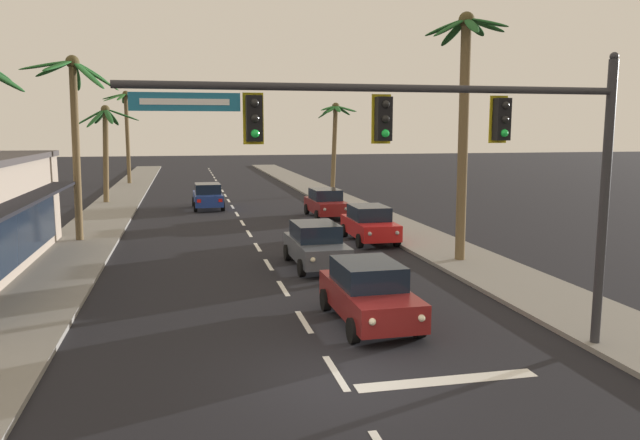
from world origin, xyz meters
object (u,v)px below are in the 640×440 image
(sedan_parked_nearest_kerb, at_px, (326,203))
(palm_left_third, at_px, (105,135))
(palm_right_second, at_px, (464,99))
(sedan_third_in_queue, at_px, (316,245))
(palm_right_farthest, at_px, (335,128))
(palm_left_second, at_px, (74,108))
(sedan_lead_at_stop_bar, at_px, (369,292))
(traffic_signal_mast, at_px, (458,142))
(palm_left_farthest, at_px, (126,118))
(sedan_parked_mid_kerb, at_px, (369,224))
(sedan_oncoming_far, at_px, (208,196))

(sedan_parked_nearest_kerb, height_order, palm_left_third, palm_left_third)
(palm_left_third, relative_size, palm_right_second, 0.72)
(sedan_third_in_queue, relative_size, sedan_parked_nearest_kerb, 1.00)
(palm_right_farthest, bearing_deg, palm_left_second, -132.71)
(sedan_lead_at_stop_bar, relative_size, palm_right_second, 0.47)
(traffic_signal_mast, distance_m, palm_left_farthest, 49.12)
(palm_left_third, bearing_deg, sedan_third_in_queue, -65.81)
(sedan_parked_nearest_kerb, xyz_separation_m, palm_right_second, (2.33, -13.44, 5.50))
(traffic_signal_mast, xyz_separation_m, sedan_parked_nearest_kerb, (2.31, 23.01, -4.12))
(sedan_parked_nearest_kerb, xyz_separation_m, palm_left_third, (-13.46, 9.61, 3.91))
(sedan_parked_nearest_kerb, relative_size, palm_left_second, 0.53)
(sedan_parked_mid_kerb, relative_size, palm_left_second, 0.53)
(traffic_signal_mast, height_order, palm_left_third, traffic_signal_mast)
(sedan_oncoming_far, xyz_separation_m, palm_left_farthest, (-6.56, 19.43, 5.33))
(palm_left_third, distance_m, palm_left_farthest, 15.30)
(sedan_third_in_queue, relative_size, sedan_parked_mid_kerb, 1.00)
(sedan_lead_at_stop_bar, bearing_deg, sedan_parked_nearest_kerb, 80.39)
(palm_left_second, relative_size, palm_left_third, 1.24)
(sedan_third_in_queue, height_order, palm_right_farthest, palm_right_farthest)
(palm_right_second, bearing_deg, sedan_third_in_queue, 174.59)
(sedan_lead_at_stop_bar, bearing_deg, palm_left_farthest, 102.49)
(traffic_signal_mast, distance_m, sedan_lead_at_stop_bar, 5.24)
(traffic_signal_mast, relative_size, palm_right_second, 1.15)
(traffic_signal_mast, xyz_separation_m, palm_left_third, (-11.14, 32.62, -0.21))
(sedan_parked_mid_kerb, height_order, palm_left_third, palm_left_third)
(sedan_lead_at_stop_bar, height_order, palm_right_second, palm_right_second)
(palm_left_second, bearing_deg, palm_left_third, 91.92)
(traffic_signal_mast, distance_m, sedan_parked_mid_kerb, 15.52)
(sedan_lead_at_stop_bar, distance_m, sedan_parked_nearest_kerb, 20.25)
(sedan_oncoming_far, height_order, palm_right_second, palm_right_second)
(palm_right_second, bearing_deg, palm_right_farthest, 87.27)
(traffic_signal_mast, height_order, sedan_parked_mid_kerb, traffic_signal_mast)
(sedan_parked_nearest_kerb, xyz_separation_m, sedan_parked_mid_kerb, (0.20, -8.26, 0.00))
(sedan_third_in_queue, height_order, sedan_parked_mid_kerb, same)
(palm_left_second, bearing_deg, sedan_parked_nearest_kerb, 23.56)
(sedan_lead_at_stop_bar, height_order, palm_right_farthest, palm_right_farthest)
(sedan_parked_nearest_kerb, xyz_separation_m, palm_left_farthest, (-13.30, 24.85, 5.33))
(palm_left_third, distance_m, palm_right_second, 27.98)
(sedan_third_in_queue, xyz_separation_m, palm_left_second, (-9.60, 7.25, 5.31))
(traffic_signal_mast, distance_m, palm_left_second, 20.40)
(traffic_signal_mast, bearing_deg, palm_right_second, 64.12)
(sedan_parked_nearest_kerb, bearing_deg, palm_left_farthest, 118.17)
(sedan_oncoming_far, height_order, palm_left_farthest, palm_left_farthest)
(sedan_third_in_queue, height_order, sedan_oncoming_far, same)
(palm_left_second, xyz_separation_m, palm_left_farthest, (-0.36, 30.49, 0.02))
(sedan_third_in_queue, bearing_deg, traffic_signal_mast, -84.17)
(sedan_third_in_queue, distance_m, palm_left_farthest, 39.40)
(sedan_lead_at_stop_bar, bearing_deg, palm_right_farthest, 77.85)
(palm_left_farthest, bearing_deg, palm_left_third, -90.58)
(sedan_oncoming_far, bearing_deg, palm_left_second, -119.28)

